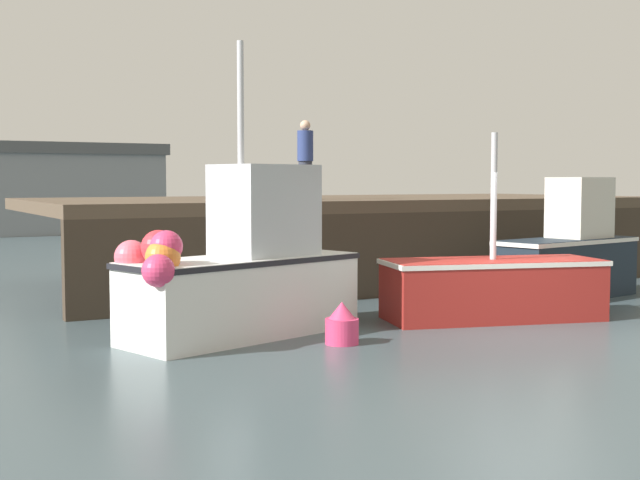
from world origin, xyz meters
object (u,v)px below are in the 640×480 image
fishing_boat_near_left (243,272)px  dockworker (305,160)px  fishing_boat_mid (569,254)px  mooring_buoy_foreground (342,325)px  fishing_boat_near_right (492,287)px

fishing_boat_near_left → dockworker: (3.26, 4.22, 1.82)m
fishing_boat_mid → mooring_buoy_foreground: 6.81m
dockworker → mooring_buoy_foreground: (-2.25, -5.49, -2.52)m
fishing_boat_near_left → mooring_buoy_foreground: size_ratio=7.21×
fishing_boat_mid → dockworker: size_ratio=2.11×
fishing_boat_near_right → mooring_buoy_foreground: (-3.35, -0.69, -0.28)m
fishing_boat_mid → mooring_buoy_foreground: fishing_boat_mid is taller
fishing_boat_near_left → fishing_boat_mid: 7.51m
fishing_boat_near_right → fishing_boat_mid: fishing_boat_near_right is taller
fishing_boat_near_left → fishing_boat_near_right: bearing=-7.5°
fishing_boat_near_right → mooring_buoy_foreground: 3.43m
fishing_boat_near_left → dockworker: bearing=52.3°
fishing_boat_near_left → dockworker: fishing_boat_near_left is taller
fishing_boat_mid → dockworker: dockworker is taller
mooring_buoy_foreground → dockworker: bearing=67.7°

